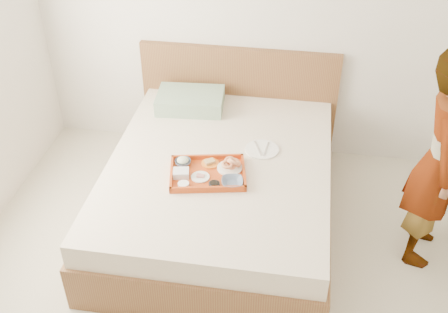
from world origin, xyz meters
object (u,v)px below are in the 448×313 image
Objects in this scene: dinner_plate at (262,149)px; person at (441,161)px; tray at (208,173)px; bed at (219,190)px.

person is (1.16, -0.27, 0.23)m from dinner_plate.
tray is at bearing 104.50° from person.
dinner_plate is at bearing 32.99° from bed.
bed is at bearing 62.67° from tray.
dinner_plate reaches higher than bed.
person reaches higher than tray.
bed is 0.34m from tray.
tray is at bearing -106.00° from bed.
person is at bearing -8.05° from tray.
bed is 8.21× the size of dinner_plate.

